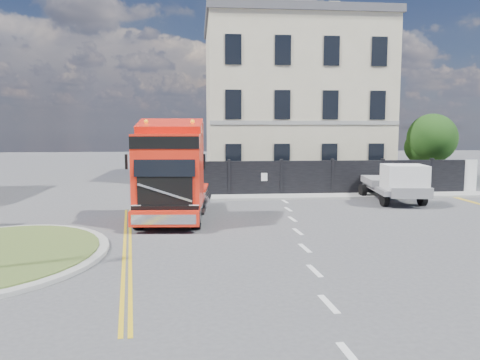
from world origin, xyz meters
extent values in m
plane|color=#424244|center=(0.00, 0.00, 0.00)|extent=(120.00, 120.00, 0.00)
cube|color=black|center=(6.00, 9.00, 1.00)|extent=(18.00, 0.25, 2.00)
cube|color=silver|center=(14.50, 9.00, 1.00)|extent=(2.60, 0.12, 2.00)
cube|color=beige|center=(6.00, 16.50, 5.50)|extent=(12.00, 10.00, 11.00)
cube|color=#4E4E53|center=(6.00, 16.50, 11.25)|extent=(12.30, 10.30, 0.50)
cube|color=beige|center=(3.00, 16.50, 12.00)|extent=(0.80, 0.80, 1.60)
cube|color=beige|center=(9.00, 16.50, 12.00)|extent=(0.80, 0.80, 1.60)
cylinder|color=#382619|center=(14.50, 12.00, 1.20)|extent=(0.24, 0.24, 2.40)
sphere|color=#17340F|center=(14.50, 12.00, 3.20)|extent=(3.20, 3.20, 3.20)
sphere|color=#17340F|center=(14.00, 12.40, 2.60)|extent=(2.20, 2.20, 2.20)
cube|color=gray|center=(6.00, 8.10, 0.06)|extent=(20.00, 1.60, 0.12)
cube|color=black|center=(-1.78, 3.15, 0.77)|extent=(2.95, 6.63, 0.46)
cube|color=red|center=(-1.90, 1.36, 2.21)|extent=(2.75, 2.84, 2.88)
cube|color=red|center=(-1.83, 2.44, 3.39)|extent=(2.63, 1.10, 1.44)
cube|color=black|center=(-1.99, 0.05, 2.62)|extent=(2.26, 0.22, 1.08)
cube|color=red|center=(-2.01, -0.28, 0.57)|extent=(2.59, 0.53, 0.57)
cylinder|color=black|center=(-3.06, 0.61, 0.53)|extent=(0.40, 1.09, 1.07)
cylinder|color=gray|center=(-3.06, 0.61, 0.53)|extent=(0.41, 0.61, 0.59)
cylinder|color=black|center=(-0.85, 0.46, 0.53)|extent=(0.40, 1.09, 1.07)
cylinder|color=gray|center=(-0.85, 0.46, 0.53)|extent=(0.41, 0.61, 0.59)
cylinder|color=black|center=(-2.81, 4.25, 0.53)|extent=(0.40, 1.09, 1.07)
cylinder|color=gray|center=(-2.81, 4.25, 0.53)|extent=(0.41, 0.61, 0.59)
cylinder|color=black|center=(-0.60, 4.10, 0.53)|extent=(0.40, 1.09, 1.07)
cylinder|color=gray|center=(-0.60, 4.10, 0.53)|extent=(0.41, 0.61, 0.59)
cylinder|color=black|center=(-2.73, 5.48, 0.53)|extent=(0.40, 1.09, 1.07)
cylinder|color=gray|center=(-2.73, 5.48, 0.53)|extent=(0.41, 0.61, 0.59)
cylinder|color=black|center=(-0.51, 5.33, 0.53)|extent=(0.40, 1.09, 1.07)
cylinder|color=gray|center=(-0.51, 5.33, 0.53)|extent=(0.41, 0.61, 0.59)
cube|color=slate|center=(9.42, 6.37, 0.72)|extent=(2.63, 5.18, 0.26)
cube|color=silver|center=(9.42, 4.82, 1.39)|extent=(2.20, 2.11, 1.34)
cylinder|color=black|center=(8.44, 4.82, 0.36)|extent=(0.26, 0.72, 0.72)
cylinder|color=black|center=(10.40, 4.82, 0.36)|extent=(0.26, 0.72, 0.72)
cylinder|color=black|center=(8.44, 7.92, 0.36)|extent=(0.26, 0.72, 0.72)
cylinder|color=black|center=(10.40, 7.92, 0.36)|extent=(0.26, 0.72, 0.72)
camera|label=1|loc=(-0.77, -17.35, 3.88)|focal=35.00mm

